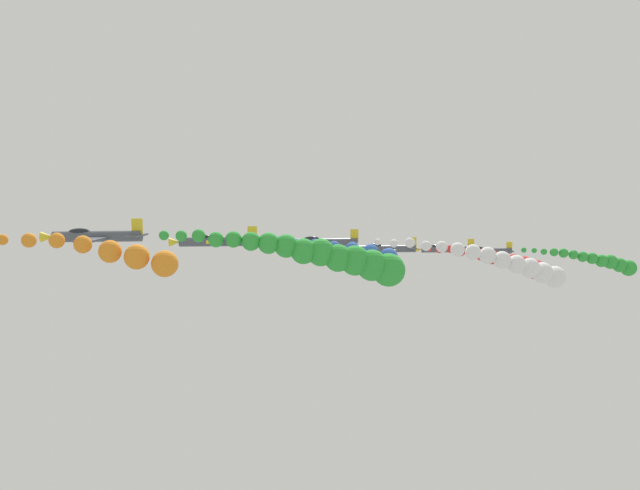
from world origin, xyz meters
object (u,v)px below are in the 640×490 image
at_px(airplane_right_outer, 385,249).
at_px(airplane_high_slot, 487,251).
at_px(airplane_left_inner, 95,236).
at_px(airplane_right_inner, 216,241).
at_px(airplane_left_outer, 323,242).
at_px(airplane_trailing, 446,249).

bearing_deg(airplane_right_outer, airplane_high_slot, -38.93).
height_order(airplane_left_inner, airplane_right_inner, airplane_right_inner).
bearing_deg(airplane_right_inner, airplane_left_outer, -40.49).
bearing_deg(airplane_trailing, airplane_right_inner, 140.80).
distance_m(airplane_left_inner, airplane_right_inner, 15.42).
bearing_deg(airplane_left_outer, airplane_right_outer, -35.87).
distance_m(airplane_right_inner, airplane_right_outer, 33.98).
relative_size(airplane_right_inner, airplane_high_slot, 1.00).
bearing_deg(airplane_trailing, airplane_left_outer, 141.52).
height_order(airplane_left_inner, airplane_high_slot, airplane_high_slot).
distance_m(airplane_left_inner, airplane_high_slot, 82.52).
xyz_separation_m(airplane_left_outer, airplane_trailing, (25.52, -20.28, 3.24)).
xyz_separation_m(airplane_right_inner, airplane_trailing, (39.50, -32.22, 5.61)).
distance_m(airplane_right_inner, airplane_left_outer, 18.53).
distance_m(airplane_right_inner, airplane_high_slot, 67.10).
xyz_separation_m(airplane_right_inner, airplane_left_outer, (13.98, -11.94, 2.36)).
distance_m(airplane_left_inner, airplane_right_outer, 49.40).
relative_size(airplane_right_outer, airplane_high_slot, 1.00).
xyz_separation_m(airplane_left_inner, airplane_high_slot, (63.99, -51.33, 8.92)).
bearing_deg(airplane_trailing, airplane_left_inner, 140.83).
bearing_deg(airplane_left_inner, airplane_right_inner, -39.07).
bearing_deg(airplane_left_outer, airplane_trailing, -38.48).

